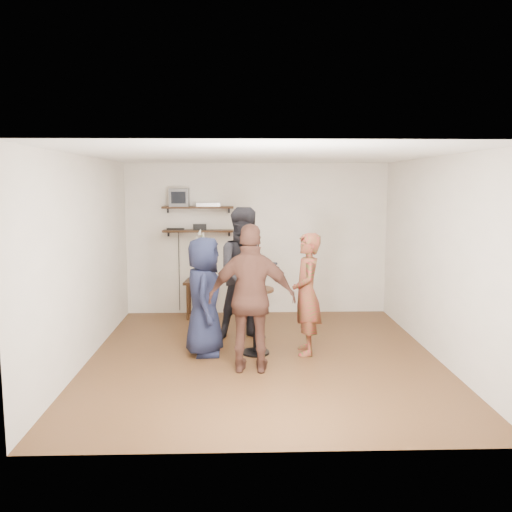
{
  "coord_description": "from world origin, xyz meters",
  "views": [
    {
      "loc": [
        -0.31,
        -6.81,
        2.26
      ],
      "look_at": [
        -0.08,
        0.4,
        1.28
      ],
      "focal_mm": 38.0,
      "sensor_mm": 36.0,
      "label": 1
    }
  ],
  "objects_px": {
    "crt_monitor": "(179,197)",
    "radio": "(200,227)",
    "person_navy": "(204,296)",
    "person_brown": "(252,299)",
    "person_plaid": "(307,294)",
    "dvd_deck": "(208,204)",
    "drinks_table": "(256,312)",
    "side_table": "(201,286)",
    "person_dark": "(247,274)"
  },
  "relations": [
    {
      "from": "crt_monitor",
      "to": "radio",
      "type": "relative_size",
      "value": 1.45
    },
    {
      "from": "person_navy",
      "to": "person_brown",
      "type": "bearing_deg",
      "value": -137.95
    },
    {
      "from": "person_plaid",
      "to": "person_brown",
      "type": "xyz_separation_m",
      "value": [
        -0.74,
        -0.67,
        0.09
      ]
    },
    {
      "from": "radio",
      "to": "person_brown",
      "type": "xyz_separation_m",
      "value": [
        0.82,
        -2.87,
        -0.63
      ]
    },
    {
      "from": "dvd_deck",
      "to": "person_plaid",
      "type": "bearing_deg",
      "value": -57.47
    },
    {
      "from": "drinks_table",
      "to": "side_table",
      "type": "bearing_deg",
      "value": 113.05
    },
    {
      "from": "person_plaid",
      "to": "person_navy",
      "type": "relative_size",
      "value": 1.03
    },
    {
      "from": "radio",
      "to": "person_plaid",
      "type": "relative_size",
      "value": 0.14
    },
    {
      "from": "dvd_deck",
      "to": "person_plaid",
      "type": "height_order",
      "value": "dvd_deck"
    },
    {
      "from": "dvd_deck",
      "to": "person_dark",
      "type": "xyz_separation_m",
      "value": [
        0.63,
        -1.53,
        -0.94
      ]
    },
    {
      "from": "radio",
      "to": "side_table",
      "type": "relative_size",
      "value": 0.35
    },
    {
      "from": "dvd_deck",
      "to": "person_brown",
      "type": "height_order",
      "value": "dvd_deck"
    },
    {
      "from": "crt_monitor",
      "to": "person_navy",
      "type": "xyz_separation_m",
      "value": [
        0.54,
        -2.2,
        -1.24
      ]
    },
    {
      "from": "side_table",
      "to": "person_dark",
      "type": "distance_m",
      "value": 1.61
    },
    {
      "from": "crt_monitor",
      "to": "drinks_table",
      "type": "relative_size",
      "value": 0.36
    },
    {
      "from": "person_plaid",
      "to": "person_brown",
      "type": "relative_size",
      "value": 0.9
    },
    {
      "from": "person_brown",
      "to": "radio",
      "type": "bearing_deg",
      "value": -68.78
    },
    {
      "from": "person_dark",
      "to": "crt_monitor",
      "type": "bearing_deg",
      "value": 117.45
    },
    {
      "from": "crt_monitor",
      "to": "side_table",
      "type": "relative_size",
      "value": 0.51
    },
    {
      "from": "person_dark",
      "to": "person_plaid",
      "type": "bearing_deg",
      "value": -49.59
    },
    {
      "from": "radio",
      "to": "person_dark",
      "type": "distance_m",
      "value": 1.8
    },
    {
      "from": "person_dark",
      "to": "person_navy",
      "type": "relative_size",
      "value": 1.23
    },
    {
      "from": "person_plaid",
      "to": "person_dark",
      "type": "bearing_deg",
      "value": -130.41
    },
    {
      "from": "person_dark",
      "to": "person_navy",
      "type": "xyz_separation_m",
      "value": [
        -0.57,
        -0.67,
        -0.18
      ]
    },
    {
      "from": "drinks_table",
      "to": "person_brown",
      "type": "xyz_separation_m",
      "value": [
        -0.06,
        -0.67,
        0.32
      ]
    },
    {
      "from": "person_navy",
      "to": "person_plaid",
      "type": "bearing_deg",
      "value": -90.53
    },
    {
      "from": "drinks_table",
      "to": "person_brown",
      "type": "height_order",
      "value": "person_brown"
    },
    {
      "from": "dvd_deck",
      "to": "person_navy",
      "type": "bearing_deg",
      "value": -88.62
    },
    {
      "from": "radio",
      "to": "person_plaid",
      "type": "bearing_deg",
      "value": -54.79
    },
    {
      "from": "person_navy",
      "to": "person_brown",
      "type": "relative_size",
      "value": 0.88
    },
    {
      "from": "person_brown",
      "to": "dvd_deck",
      "type": "bearing_deg",
      "value": -71.58
    },
    {
      "from": "crt_monitor",
      "to": "drinks_table",
      "type": "distance_m",
      "value": 2.9
    },
    {
      "from": "crt_monitor",
      "to": "person_navy",
      "type": "relative_size",
      "value": 0.2
    },
    {
      "from": "crt_monitor",
      "to": "person_dark",
      "type": "relative_size",
      "value": 0.17
    },
    {
      "from": "crt_monitor",
      "to": "person_plaid",
      "type": "height_order",
      "value": "crt_monitor"
    },
    {
      "from": "crt_monitor",
      "to": "person_dark",
      "type": "height_order",
      "value": "crt_monitor"
    },
    {
      "from": "side_table",
      "to": "person_plaid",
      "type": "xyz_separation_m",
      "value": [
        1.54,
        -2.03,
        0.28
      ]
    },
    {
      "from": "drinks_table",
      "to": "person_dark",
      "type": "distance_m",
      "value": 0.78
    },
    {
      "from": "radio",
      "to": "side_table",
      "type": "bearing_deg",
      "value": -84.07
    },
    {
      "from": "person_navy",
      "to": "side_table",
      "type": "bearing_deg",
      "value": 4.66
    },
    {
      "from": "side_table",
      "to": "dvd_deck",
      "type": "bearing_deg",
      "value": 53.12
    },
    {
      "from": "dvd_deck",
      "to": "person_navy",
      "type": "xyz_separation_m",
      "value": [
        0.05,
        -2.2,
        -1.12
      ]
    },
    {
      "from": "crt_monitor",
      "to": "radio",
      "type": "xyz_separation_m",
      "value": [
        0.34,
        0.0,
        -0.5
      ]
    },
    {
      "from": "person_plaid",
      "to": "person_navy",
      "type": "xyz_separation_m",
      "value": [
        -1.35,
        -0.0,
        -0.02
      ]
    },
    {
      "from": "side_table",
      "to": "crt_monitor",
      "type": "bearing_deg",
      "value": 153.81
    },
    {
      "from": "person_plaid",
      "to": "person_navy",
      "type": "distance_m",
      "value": 1.35
    },
    {
      "from": "side_table",
      "to": "drinks_table",
      "type": "distance_m",
      "value": 2.2
    },
    {
      "from": "side_table",
      "to": "drinks_table",
      "type": "height_order",
      "value": "drinks_table"
    },
    {
      "from": "radio",
      "to": "person_dark",
      "type": "relative_size",
      "value": 0.11
    },
    {
      "from": "side_table",
      "to": "person_brown",
      "type": "xyz_separation_m",
      "value": [
        0.8,
        -2.69,
        0.37
      ]
    }
  ]
}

